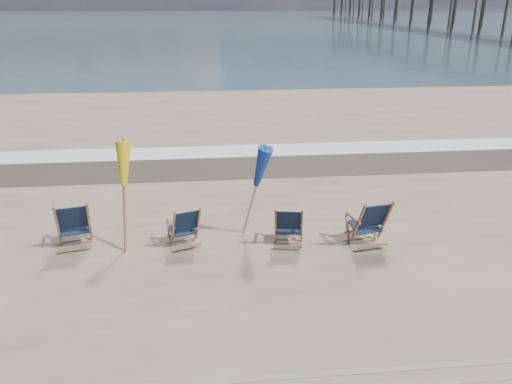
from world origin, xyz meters
TOP-DOWN VIEW (x-y plane):
  - ocean at (0.00, 128.00)m, footprint 400.00×400.00m
  - surf_foam at (0.00, 8.30)m, footprint 200.00×1.40m
  - wet_sand_strip at (0.00, 6.80)m, footprint 200.00×2.60m
  - beach_chair_0 at (-3.30, 1.80)m, footprint 0.81×0.88m
  - beach_chair_1 at (-1.20, 1.66)m, footprint 0.76×0.80m
  - beach_chair_2 at (0.81, 1.34)m, footprint 0.69×0.75m
  - beach_chair_3 at (2.46, 1.27)m, footprint 0.80×0.87m
  - umbrella_yellow at (-2.59, 1.74)m, footprint 0.30×0.30m
  - umbrella_blue at (-0.09, 1.93)m, footprint 0.30×0.30m
  - fishing_pier at (38.00, 74.00)m, footprint 4.40×140.00m

SIDE VIEW (x-z plane):
  - ocean at x=0.00m, z-range 0.00..0.00m
  - wet_sand_strip at x=0.00m, z-range 0.00..0.00m
  - surf_foam at x=0.00m, z-range 0.00..0.01m
  - beach_chair_1 at x=-1.20m, z-range 0.00..0.90m
  - beach_chair_2 at x=0.81m, z-range 0.00..0.91m
  - beach_chair_0 at x=-3.30m, z-range 0.00..1.04m
  - beach_chair_3 at x=2.46m, z-range 0.00..1.06m
  - umbrella_blue at x=-0.09m, z-range 0.52..2.59m
  - umbrella_yellow at x=-2.59m, z-range 0.54..2.67m
  - fishing_pier at x=38.00m, z-range 0.00..9.30m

